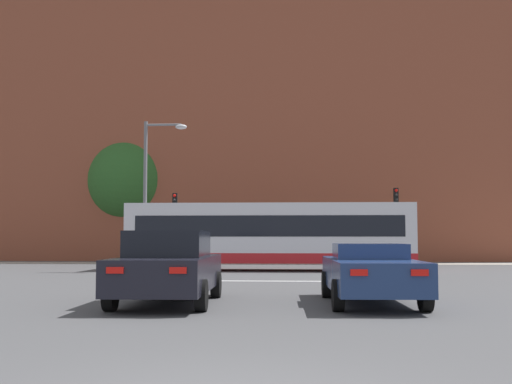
% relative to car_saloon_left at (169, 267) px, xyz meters
% --- Properties ---
extents(stop_line_strip, '(9.38, 0.30, 0.01)m').
position_rel_car_saloon_left_xyz_m(stop_line_strip, '(2.21, 7.48, -0.81)').
color(stop_line_strip, silver).
rests_on(stop_line_strip, ground_plane).
extents(far_pavement, '(70.42, 2.50, 0.01)m').
position_rel_car_saloon_left_xyz_m(far_pavement, '(2.21, 21.88, -0.80)').
color(far_pavement, gray).
rests_on(far_pavement, ground_plane).
extents(brick_civic_building, '(35.69, 16.37, 25.67)m').
position_rel_car_saloon_left_xyz_m(brick_civic_building, '(-0.15, 32.48, 8.77)').
color(brick_civic_building, brown).
rests_on(brick_civic_building, ground_plane).
extents(car_saloon_left, '(2.13, 4.81, 1.61)m').
position_rel_car_saloon_left_xyz_m(car_saloon_left, '(0.00, 0.00, 0.00)').
color(car_saloon_left, black).
rests_on(car_saloon_left, ground_plane).
extents(car_roadster_right, '(2.04, 4.80, 1.32)m').
position_rel_car_saloon_left_xyz_m(car_roadster_right, '(4.46, 0.27, -0.12)').
color(car_roadster_right, navy).
rests_on(car_roadster_right, ground_plane).
extents(bus_crossing_lead, '(12.52, 2.63, 2.94)m').
position_rel_car_saloon_left_xyz_m(bus_crossing_lead, '(1.65, 14.34, 0.77)').
color(bus_crossing_lead, silver).
rests_on(bus_crossing_lead, ground_plane).
extents(traffic_light_far_right, '(0.26, 0.31, 4.17)m').
position_rel_car_saloon_left_xyz_m(traffic_light_far_right, '(8.31, 21.42, 2.00)').
color(traffic_light_far_right, slate).
rests_on(traffic_light_far_right, ground_plane).
extents(traffic_light_far_left, '(0.26, 0.31, 3.90)m').
position_rel_car_saloon_left_xyz_m(traffic_light_far_left, '(-3.87, 20.88, 1.83)').
color(traffic_light_far_left, slate).
rests_on(traffic_light_far_left, ground_plane).
extents(street_lamp_junction, '(1.89, 0.36, 6.51)m').
position_rel_car_saloon_left_xyz_m(street_lamp_junction, '(-3.38, 13.22, 3.19)').
color(street_lamp_junction, slate).
rests_on(street_lamp_junction, ground_plane).
extents(pedestrian_waiting, '(0.40, 0.46, 1.73)m').
position_rel_car_saloon_left_xyz_m(pedestrian_waiting, '(-0.15, 22.32, 0.21)').
color(pedestrian_waiting, '#333851').
rests_on(pedestrian_waiting, ground_plane).
extents(tree_by_building, '(5.71, 5.71, 8.01)m').
position_rel_car_saloon_left_xyz_m(tree_by_building, '(-7.85, 26.42, 4.20)').
color(tree_by_building, '#4C3823').
rests_on(tree_by_building, ground_plane).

